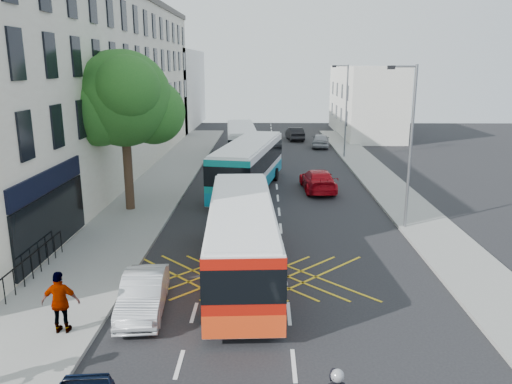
{
  "coord_description": "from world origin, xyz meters",
  "views": [
    {
      "loc": [
        -0.84,
        -12.26,
        8.11
      ],
      "look_at": [
        -1.25,
        10.91,
        2.2
      ],
      "focal_mm": 35.0,
      "sensor_mm": 36.0,
      "label": 1
    }
  ],
  "objects_px": {
    "lamp_far": "(345,106)",
    "bus_far": "(241,142)",
    "parked_car_silver": "(143,294)",
    "distant_car_dark": "(295,134)",
    "pedestrian_far": "(61,302)",
    "distant_car_grey": "(244,140)",
    "distant_car_silver": "(321,140)",
    "bus_mid": "(249,165)",
    "lamp_near": "(409,139)",
    "street_tree": "(123,100)",
    "bus_near": "(242,238)",
    "red_hatchback": "(318,180)"
  },
  "relations": [
    {
      "from": "bus_mid",
      "to": "distant_car_grey",
      "type": "distance_m",
      "value": 18.64
    },
    {
      "from": "bus_mid",
      "to": "pedestrian_far",
      "type": "distance_m",
      "value": 19.26
    },
    {
      "from": "distant_car_grey",
      "to": "pedestrian_far",
      "type": "bearing_deg",
      "value": -92.6
    },
    {
      "from": "street_tree",
      "to": "distant_car_silver",
      "type": "height_order",
      "value": "street_tree"
    },
    {
      "from": "bus_far",
      "to": "pedestrian_far",
      "type": "relative_size",
      "value": 5.37
    },
    {
      "from": "bus_mid",
      "to": "parked_car_silver",
      "type": "xyz_separation_m",
      "value": [
        -3.01,
        -16.95,
        -1.05
      ]
    },
    {
      "from": "lamp_near",
      "to": "distant_car_dark",
      "type": "bearing_deg",
      "value": 96.79
    },
    {
      "from": "street_tree",
      "to": "parked_car_silver",
      "type": "bearing_deg",
      "value": -73.16
    },
    {
      "from": "street_tree",
      "to": "distant_car_grey",
      "type": "distance_m",
      "value": 24.91
    },
    {
      "from": "pedestrian_far",
      "to": "distant_car_grey",
      "type": "bearing_deg",
      "value": -98.2
    },
    {
      "from": "lamp_far",
      "to": "bus_far",
      "type": "xyz_separation_m",
      "value": [
        -9.09,
        -0.58,
        -3.07
      ]
    },
    {
      "from": "distant_car_silver",
      "to": "pedestrian_far",
      "type": "height_order",
      "value": "pedestrian_far"
    },
    {
      "from": "bus_far",
      "to": "distant_car_dark",
      "type": "xyz_separation_m",
      "value": [
        5.4,
        11.62,
        -0.84
      ]
    },
    {
      "from": "lamp_near",
      "to": "distant_car_grey",
      "type": "height_order",
      "value": "lamp_near"
    },
    {
      "from": "pedestrian_far",
      "to": "parked_car_silver",
      "type": "bearing_deg",
      "value": -144.5
    },
    {
      "from": "lamp_far",
      "to": "distant_car_silver",
      "type": "distance_m",
      "value": 7.34
    },
    {
      "from": "bus_far",
      "to": "pedestrian_far",
      "type": "distance_m",
      "value": 30.27
    },
    {
      "from": "lamp_far",
      "to": "distant_car_silver",
      "type": "height_order",
      "value": "lamp_far"
    },
    {
      "from": "distant_car_grey",
      "to": "bus_mid",
      "type": "bearing_deg",
      "value": -83.14
    },
    {
      "from": "parked_car_silver",
      "to": "bus_near",
      "type": "bearing_deg",
      "value": 38.32
    },
    {
      "from": "lamp_far",
      "to": "pedestrian_far",
      "type": "relative_size",
      "value": 4.05
    },
    {
      "from": "lamp_far",
      "to": "bus_near",
      "type": "xyz_separation_m",
      "value": [
        -7.91,
        -25.92,
        -3.04
      ]
    },
    {
      "from": "bus_mid",
      "to": "lamp_near",
      "type": "bearing_deg",
      "value": -34.32
    },
    {
      "from": "bus_mid",
      "to": "parked_car_silver",
      "type": "distance_m",
      "value": 17.25
    },
    {
      "from": "bus_mid",
      "to": "distant_car_silver",
      "type": "distance_m",
      "value": 19.3
    },
    {
      "from": "street_tree",
      "to": "pedestrian_far",
      "type": "xyz_separation_m",
      "value": [
        1.51,
        -13.53,
        -5.15
      ]
    },
    {
      "from": "red_hatchback",
      "to": "distant_car_grey",
      "type": "height_order",
      "value": "red_hatchback"
    },
    {
      "from": "street_tree",
      "to": "distant_car_dark",
      "type": "relative_size",
      "value": 2.04
    },
    {
      "from": "lamp_near",
      "to": "distant_car_silver",
      "type": "xyz_separation_m",
      "value": [
        -1.37,
        26.06,
        -3.9
      ]
    },
    {
      "from": "parked_car_silver",
      "to": "pedestrian_far",
      "type": "height_order",
      "value": "pedestrian_far"
    },
    {
      "from": "distant_car_grey",
      "to": "pedestrian_far",
      "type": "height_order",
      "value": "pedestrian_far"
    },
    {
      "from": "street_tree",
      "to": "bus_near",
      "type": "relative_size",
      "value": 0.81
    },
    {
      "from": "street_tree",
      "to": "lamp_far",
      "type": "relative_size",
      "value": 1.1
    },
    {
      "from": "street_tree",
      "to": "bus_far",
      "type": "xyz_separation_m",
      "value": [
        5.61,
        16.45,
        -4.74
      ]
    },
    {
      "from": "lamp_near",
      "to": "bus_far",
      "type": "xyz_separation_m",
      "value": [
        -9.09,
        19.42,
        -3.07
      ]
    },
    {
      "from": "lamp_near",
      "to": "distant_car_dark",
      "type": "distance_m",
      "value": 31.5
    },
    {
      "from": "lamp_near",
      "to": "bus_near",
      "type": "height_order",
      "value": "lamp_near"
    },
    {
      "from": "street_tree",
      "to": "bus_mid",
      "type": "distance_m",
      "value": 9.5
    },
    {
      "from": "bus_far",
      "to": "distant_car_dark",
      "type": "distance_m",
      "value": 12.84
    },
    {
      "from": "parked_car_silver",
      "to": "distant_car_dark",
      "type": "relative_size",
      "value": 0.91
    },
    {
      "from": "distant_car_grey",
      "to": "distant_car_dark",
      "type": "xyz_separation_m",
      "value": [
        5.42,
        4.47,
        0.08
      ]
    },
    {
      "from": "street_tree",
      "to": "parked_car_silver",
      "type": "xyz_separation_m",
      "value": [
        3.61,
        -11.93,
        -5.64
      ]
    },
    {
      "from": "bus_near",
      "to": "pedestrian_far",
      "type": "bearing_deg",
      "value": -141.94
    },
    {
      "from": "red_hatchback",
      "to": "distant_car_grey",
      "type": "bearing_deg",
      "value": -76.75
    },
    {
      "from": "distant_car_grey",
      "to": "distant_car_silver",
      "type": "bearing_deg",
      "value": -0.11
    },
    {
      "from": "street_tree",
      "to": "distant_car_silver",
      "type": "bearing_deg",
      "value": 60.0
    },
    {
      "from": "bus_near",
      "to": "bus_far",
      "type": "height_order",
      "value": "bus_near"
    },
    {
      "from": "pedestrian_far",
      "to": "lamp_far",
      "type": "bearing_deg",
      "value": -115.28
    },
    {
      "from": "lamp_near",
      "to": "red_hatchback",
      "type": "height_order",
      "value": "lamp_near"
    },
    {
      "from": "distant_car_grey",
      "to": "street_tree",
      "type": "bearing_deg",
      "value": -99.65
    }
  ]
}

